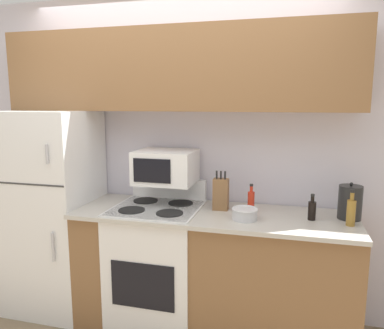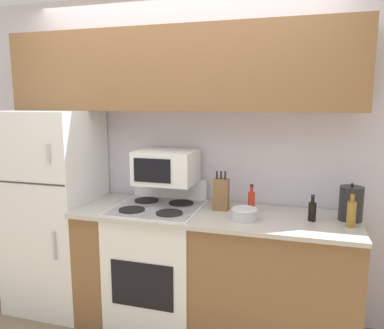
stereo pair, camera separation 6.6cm
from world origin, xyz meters
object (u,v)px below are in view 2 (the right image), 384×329
(refrigerator, at_px, (55,210))
(microwave, at_px, (167,167))
(bottle_hot_sauce, at_px, (251,201))
(bottle_soy_sauce, at_px, (312,211))
(stove, at_px, (158,262))
(bowl, at_px, (244,214))
(bottle_vinegar, at_px, (351,213))
(knife_block, at_px, (221,194))
(kettle, at_px, (351,203))

(refrigerator, height_order, microwave, refrigerator)
(refrigerator, bearing_deg, bottle_hot_sauce, 3.92)
(bottle_soy_sauce, bearing_deg, stove, -179.84)
(stove, bearing_deg, bowl, -9.14)
(bottle_soy_sauce, bearing_deg, bottle_vinegar, -14.90)
(knife_block, xyz_separation_m, bowl, (0.20, -0.19, -0.08))
(bottle_vinegar, height_order, kettle, kettle)
(bottle_vinegar, bearing_deg, stove, 177.46)
(bottle_hot_sauce, distance_m, bottle_soy_sauce, 0.44)
(kettle, bearing_deg, refrigerator, -177.91)
(bottle_vinegar, relative_size, bottle_hot_sauce, 1.20)
(bowl, xyz_separation_m, bottle_soy_sauce, (0.44, 0.11, 0.03))
(bottle_soy_sauce, distance_m, kettle, 0.27)
(kettle, bearing_deg, bowl, -163.71)
(stove, distance_m, kettle, 1.48)
(bottle_vinegar, bearing_deg, bowl, -175.91)
(microwave, distance_m, bottle_hot_sauce, 0.69)
(bowl, relative_size, kettle, 0.70)
(kettle, bearing_deg, bottle_soy_sauce, -160.16)
(refrigerator, xyz_separation_m, bottle_soy_sauce, (2.03, -0.01, 0.17))
(bottle_vinegar, distance_m, bottle_hot_sauce, 0.68)
(microwave, distance_m, knife_block, 0.47)
(microwave, bearing_deg, bottle_soy_sauce, -5.86)
(bottle_hot_sauce, bearing_deg, kettle, -2.31)
(microwave, distance_m, bowl, 0.72)
(stove, height_order, bottle_soy_sauce, bottle_soy_sauce)
(refrigerator, xyz_separation_m, knife_block, (1.39, 0.08, 0.22))
(kettle, bearing_deg, bottle_hot_sauce, 177.69)
(bottle_hot_sauce, bearing_deg, microwave, -179.41)
(microwave, height_order, bottle_soy_sauce, microwave)
(refrigerator, bearing_deg, stove, -0.63)
(kettle, bearing_deg, bottle_vinegar, -95.02)
(microwave, height_order, bottle_hot_sauce, microwave)
(knife_block, bearing_deg, bottle_soy_sauce, -7.35)
(stove, relative_size, knife_block, 3.70)
(refrigerator, distance_m, stove, 0.98)
(stove, height_order, kettle, kettle)
(bottle_soy_sauce, bearing_deg, bowl, -165.79)
(microwave, bearing_deg, bottle_hot_sauce, 0.59)
(knife_block, xyz_separation_m, bottle_hot_sauce, (0.22, 0.03, -0.04))
(stove, relative_size, bowl, 6.03)
(stove, relative_size, bottle_vinegar, 4.53)
(refrigerator, xyz_separation_m, bowl, (1.59, -0.12, 0.14))
(microwave, relative_size, knife_block, 1.51)
(refrigerator, xyz_separation_m, bottle_vinegar, (2.27, -0.07, 0.19))
(refrigerator, distance_m, kettle, 2.30)
(bottle_vinegar, relative_size, kettle, 0.94)
(bottle_vinegar, bearing_deg, bottle_soy_sauce, 165.10)
(refrigerator, distance_m, bowl, 1.60)
(bottle_hot_sauce, bearing_deg, bowl, -94.28)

